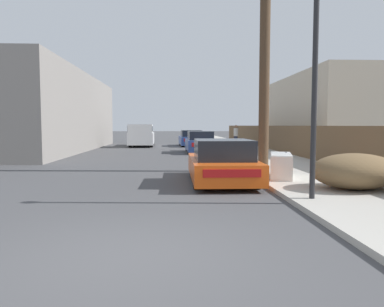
% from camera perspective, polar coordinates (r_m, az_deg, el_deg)
% --- Properties ---
extents(ground_plane, '(220.00, 220.00, 0.00)m').
position_cam_1_polar(ground_plane, '(5.21, -9.60, -15.29)').
color(ground_plane, '#444447').
extents(sidewalk_curb, '(4.20, 63.00, 0.12)m').
position_cam_1_polar(sidewalk_curb, '(28.82, 6.44, 0.92)').
color(sidewalk_curb, '#ADA89E').
rests_on(sidewalk_curb, ground).
extents(discarded_fridge, '(1.06, 1.86, 0.77)m').
position_cam_1_polar(discarded_fridge, '(12.01, 13.37, -1.79)').
color(discarded_fridge, silver).
rests_on(discarded_fridge, sidewalk_curb).
extents(parked_sports_car_red, '(1.94, 4.47, 1.32)m').
position_cam_1_polar(parked_sports_car_red, '(11.52, 4.56, -1.42)').
color(parked_sports_car_red, '#E05114').
rests_on(parked_sports_car_red, ground).
extents(car_parked_mid, '(1.80, 4.32, 1.38)m').
position_cam_1_polar(car_parked_mid, '(24.00, 1.23, 1.68)').
color(car_parked_mid, '#2D478C').
rests_on(car_parked_mid, ground).
extents(car_parked_far, '(2.03, 4.53, 1.34)m').
position_cam_1_polar(car_parked_far, '(31.74, -0.16, 2.28)').
color(car_parked_far, '#2D478C').
rests_on(car_parked_far, ground).
extents(pickup_truck, '(2.15, 5.60, 1.83)m').
position_cam_1_polar(pickup_truck, '(31.27, -7.71, 2.74)').
color(pickup_truck, silver).
rests_on(pickup_truck, ground).
extents(utility_pole, '(1.80, 0.39, 8.89)m').
position_cam_1_polar(utility_pole, '(14.67, 11.03, 15.59)').
color(utility_pole, '#4C3826').
rests_on(utility_pole, sidewalk_curb).
extents(street_lamp, '(0.26, 0.26, 5.10)m').
position_cam_1_polar(street_lamp, '(8.76, 18.24, 12.69)').
color(street_lamp, '#232326').
rests_on(street_lamp, sidewalk_curb).
extents(brush_pile, '(2.24, 1.85, 0.91)m').
position_cam_1_polar(brush_pile, '(10.43, 23.60, -2.48)').
color(brush_pile, brown).
rests_on(brush_pile, sidewalk_curb).
extents(wooden_fence, '(0.08, 38.59, 1.61)m').
position_cam_1_polar(wooden_fence, '(25.25, 12.33, 2.34)').
color(wooden_fence, brown).
rests_on(wooden_fence, sidewalk_curb).
extents(building_left_block, '(7.00, 19.53, 5.27)m').
position_cam_1_polar(building_left_block, '(28.11, -22.31, 5.79)').
color(building_left_block, gray).
rests_on(building_left_block, ground).
extents(building_right_house, '(6.00, 12.50, 5.29)m').
position_cam_1_polar(building_right_house, '(28.71, 20.62, 5.83)').
color(building_right_house, beige).
rests_on(building_right_house, ground).
extents(pedestrian, '(0.34, 0.34, 1.66)m').
position_cam_1_polar(pedestrian, '(29.33, 6.70, 2.76)').
color(pedestrian, '#282D42').
rests_on(pedestrian, sidewalk_curb).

